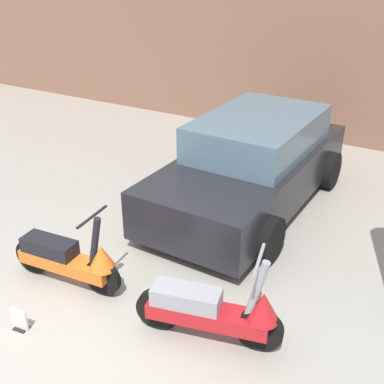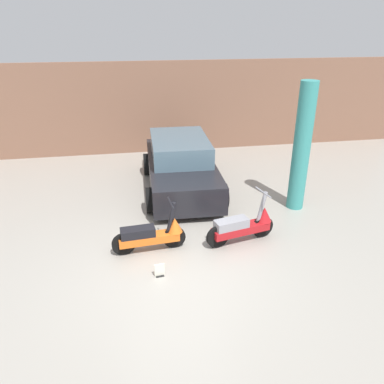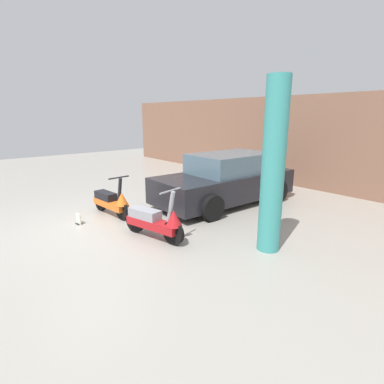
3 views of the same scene
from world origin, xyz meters
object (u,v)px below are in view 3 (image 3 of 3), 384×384
at_px(scooter_front_left, 112,201).
at_px(car_rear_left, 226,180).
at_px(scooter_front_right, 155,221).
at_px(placard_near_left_scooter, 79,219).
at_px(support_column_side, 273,168).

bearing_deg(scooter_front_left, car_rear_left, 66.29).
distance_m(scooter_front_right, placard_near_left_scooter, 2.18).
bearing_deg(car_rear_left, scooter_front_left, -16.82).
height_order(car_rear_left, placard_near_left_scooter, car_rear_left).
relative_size(scooter_front_left, placard_near_left_scooter, 6.03).
bearing_deg(scooter_front_left, support_column_side, 15.28).
distance_m(car_rear_left, support_column_side, 3.40).
height_order(scooter_front_left, support_column_side, support_column_side).
xyz_separation_m(car_rear_left, support_column_side, (2.78, -1.73, 0.92)).
distance_m(scooter_front_left, support_column_side, 4.28).
relative_size(scooter_front_right, support_column_side, 0.50).
distance_m(scooter_front_left, placard_near_left_scooter, 0.95).
height_order(scooter_front_left, placard_near_left_scooter, scooter_front_left).
relative_size(car_rear_left, support_column_side, 1.35).
relative_size(scooter_front_left, scooter_front_right, 0.98).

